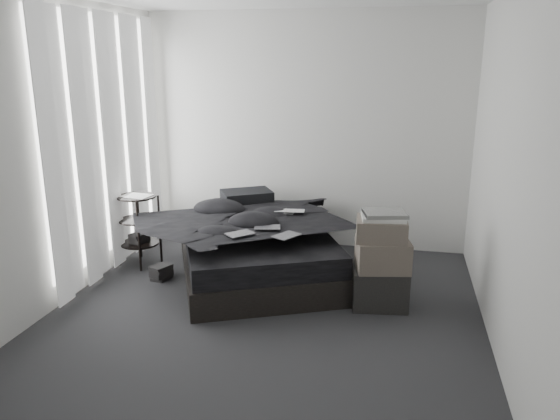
% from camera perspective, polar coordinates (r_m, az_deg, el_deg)
% --- Properties ---
extents(floor, '(3.60, 4.20, 0.01)m').
position_cam_1_polar(floor, '(4.55, -2.22, -11.83)').
color(floor, '#29292B').
rests_on(floor, ground).
extents(wall_back, '(3.60, 0.01, 2.60)m').
position_cam_1_polar(wall_back, '(6.14, 2.64, 8.16)').
color(wall_back, silver).
rests_on(wall_back, ground).
extents(wall_front, '(3.60, 0.01, 2.60)m').
position_cam_1_polar(wall_front, '(2.22, -16.39, -6.00)').
color(wall_front, silver).
rests_on(wall_front, ground).
extents(wall_left, '(0.01, 4.20, 2.60)m').
position_cam_1_polar(wall_left, '(4.89, -23.35, 4.97)').
color(wall_left, silver).
rests_on(wall_left, ground).
extents(wall_right, '(0.01, 4.20, 2.60)m').
position_cam_1_polar(wall_right, '(4.05, 23.06, 3.04)').
color(wall_right, silver).
rests_on(wall_right, ground).
extents(window_left, '(0.02, 2.00, 2.30)m').
position_cam_1_polar(window_left, '(5.62, -17.95, 7.24)').
color(window_left, white).
rests_on(window_left, wall_left).
extents(curtain_left, '(0.06, 2.12, 2.48)m').
position_cam_1_polar(curtain_left, '(5.60, -17.44, 6.53)').
color(curtain_left, white).
rests_on(curtain_left, wall_left).
extents(bed, '(2.06, 2.28, 0.25)m').
position_cam_1_polar(bed, '(5.46, -2.48, -5.52)').
color(bed, black).
rests_on(bed, floor).
extents(mattress, '(1.98, 2.21, 0.20)m').
position_cam_1_polar(mattress, '(5.39, -2.51, -3.28)').
color(mattress, black).
rests_on(mattress, bed).
extents(duvet, '(1.91, 2.02, 0.22)m').
position_cam_1_polar(duvet, '(5.28, -2.45, -1.29)').
color(duvet, black).
rests_on(duvet, mattress).
extents(pillow_lower, '(0.67, 0.58, 0.13)m').
position_cam_1_polar(pillow_lower, '(6.02, -4.10, 0.35)').
color(pillow_lower, black).
rests_on(pillow_lower, mattress).
extents(pillow_upper, '(0.64, 0.58, 0.12)m').
position_cam_1_polar(pillow_upper, '(5.98, -3.50, 1.47)').
color(pillow_upper, black).
rests_on(pillow_upper, pillow_lower).
extents(laptop, '(0.32, 0.22, 0.02)m').
position_cam_1_polar(laptop, '(5.40, 0.97, 0.42)').
color(laptop, silver).
rests_on(laptop, duvet).
extents(comic_a, '(0.27, 0.28, 0.01)m').
position_cam_1_polar(comic_a, '(4.79, -4.23, -1.71)').
color(comic_a, black).
rests_on(comic_a, duvet).
extents(comic_b, '(0.26, 0.20, 0.01)m').
position_cam_1_polar(comic_b, '(4.95, -1.34, -1.00)').
color(comic_b, black).
rests_on(comic_b, duvet).
extents(comic_c, '(0.25, 0.28, 0.01)m').
position_cam_1_polar(comic_c, '(4.72, 0.68, -1.78)').
color(comic_c, black).
rests_on(comic_c, duvet).
extents(side_stand, '(0.50, 0.50, 0.73)m').
position_cam_1_polar(side_stand, '(5.86, -14.53, -2.09)').
color(side_stand, black).
rests_on(side_stand, floor).
extents(papers, '(0.31, 0.25, 0.01)m').
position_cam_1_polar(papers, '(5.74, -14.78, 1.41)').
color(papers, white).
rests_on(papers, side_stand).
extents(floor_books, '(0.20, 0.23, 0.14)m').
position_cam_1_polar(floor_books, '(5.51, -12.29, -6.36)').
color(floor_books, black).
rests_on(floor_books, floor).
extents(box_lower, '(0.51, 0.43, 0.35)m').
position_cam_1_polar(box_lower, '(4.87, 10.36, -7.93)').
color(box_lower, black).
rests_on(box_lower, floor).
extents(box_mid, '(0.50, 0.43, 0.26)m').
position_cam_1_polar(box_mid, '(4.74, 10.67, -4.60)').
color(box_mid, '#5F554B').
rests_on(box_mid, box_lower).
extents(box_upper, '(0.44, 0.37, 0.18)m').
position_cam_1_polar(box_upper, '(4.68, 10.55, -1.99)').
color(box_upper, '#5F554B').
rests_on(box_upper, box_mid).
extents(art_book_white, '(0.39, 0.33, 0.04)m').
position_cam_1_polar(art_book_white, '(4.65, 10.74, -0.71)').
color(art_book_white, silver).
rests_on(art_book_white, box_upper).
extents(art_book_snake, '(0.40, 0.35, 0.03)m').
position_cam_1_polar(art_book_snake, '(4.63, 10.90, -0.34)').
color(art_book_snake, silver).
rests_on(art_book_snake, art_book_white).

